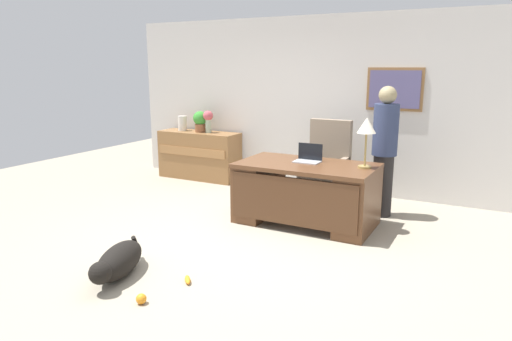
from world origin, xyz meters
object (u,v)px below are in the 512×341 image
object	(u,v)px
credenza	(199,155)
desk_lamp	(367,129)
vase_empty	(182,123)
dog_toy_bone	(188,280)
potted_plant	(200,121)
armchair	(326,168)
person_standing	(384,150)
dog_lying	(118,262)
dog_toy_ball	(141,299)
desk	(305,192)
vase_with_flowers	(208,119)
laptop	(308,157)

from	to	relation	value
credenza	desk_lamp	xyz separation A→B (m)	(3.25, -1.28, 0.82)
credenza	vase_empty	size ratio (longest dim) A/B	5.60
dog_toy_bone	potted_plant	bearing A→B (deg)	122.55
credenza	armchair	distance (m)	2.52
person_standing	credenza	bearing A→B (deg)	169.50
dog_lying	desk_lamp	bearing A→B (deg)	54.79
dog_toy_bone	dog_toy_ball	bearing A→B (deg)	-102.28
armchair	dog_toy_ball	bearing A→B (deg)	-95.93
desk	dog_toy_bone	world-z (taller)	desk
person_standing	potted_plant	xyz separation A→B (m)	(-3.29, 0.62, 0.14)
armchair	potted_plant	xyz separation A→B (m)	(-2.45, 0.42, 0.50)
armchair	vase_empty	world-z (taller)	armchair
vase_with_flowers	potted_plant	xyz separation A→B (m)	(-0.17, 0.00, -0.04)
desk_lamp	potted_plant	world-z (taller)	desk_lamp
dog_lying	dog_toy_ball	xyz separation A→B (m)	(0.53, -0.29, -0.11)
laptop	desk_lamp	world-z (taller)	desk_lamp
dog_lying	dog_toy_ball	distance (m)	0.61
dog_lying	vase_with_flowers	bearing A→B (deg)	110.81
dog_lying	desk_lamp	distance (m)	3.08
credenza	dog_lying	distance (m)	3.98
credenza	potted_plant	world-z (taller)	potted_plant
armchair	laptop	size ratio (longest dim) A/B	3.73
credenza	person_standing	bearing A→B (deg)	-10.50
credenza	dog_toy_ball	distance (m)	4.48
vase_with_flowers	dog_lying	bearing A→B (deg)	-69.19
laptop	potted_plant	distance (m)	2.80
potted_plant	dog_toy_bone	xyz separation A→B (m)	(2.19, -3.43, -1.00)
armchair	dog_toy_bone	bearing A→B (deg)	-94.86
desk_lamp	armchair	bearing A→B (deg)	131.69
vase_empty	credenza	bearing A→B (deg)	-0.22
potted_plant	dog_toy_bone	world-z (taller)	potted_plant
person_standing	dog_toy_ball	world-z (taller)	person_standing
vase_with_flowers	desk_lamp	bearing A→B (deg)	-22.78
vase_empty	dog_toy_ball	world-z (taller)	vase_empty
desk	vase_with_flowers	size ratio (longest dim) A/B	4.47
armchair	dog_toy_ball	distance (m)	3.57
credenza	vase_empty	world-z (taller)	vase_empty
person_standing	vase_empty	world-z (taller)	person_standing
armchair	dog_lying	world-z (taller)	armchair
armchair	vase_empty	size ratio (longest dim) A/B	4.61
dog_lying	potted_plant	world-z (taller)	potted_plant
credenza	potted_plant	bearing A→B (deg)	2.29
laptop	dog_toy_ball	distance (m)	2.82
vase_empty	dog_toy_bone	xyz separation A→B (m)	(2.57, -3.43, -0.93)
desk_lamp	potted_plant	xyz separation A→B (m)	(-3.22, 1.28, -0.21)
person_standing	dog_toy_ball	xyz separation A→B (m)	(-1.21, -3.31, -0.83)
dog_lying	vase_with_flowers	distance (m)	4.00
dog_lying	vase_empty	distance (m)	4.20
vase_with_flowers	vase_empty	distance (m)	0.56
vase_empty	potted_plant	size ratio (longest dim) A/B	0.72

